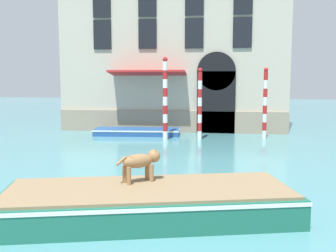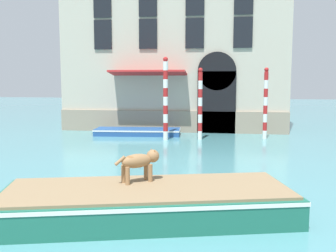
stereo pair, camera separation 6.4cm
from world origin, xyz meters
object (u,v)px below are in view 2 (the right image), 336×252
(boat_foreground, at_px, (147,201))
(mooring_pole_2, at_px, (266,103))
(dog_on_deck, at_px, (140,161))
(mooring_pole_0, at_px, (166,98))
(boat_moored_near_palazzo, at_px, (138,132))
(mooring_pole_1, at_px, (200,104))

(boat_foreground, distance_m, mooring_pole_2, 12.79)
(dog_on_deck, height_order, mooring_pole_0, mooring_pole_0)
(boat_moored_near_palazzo, xyz_separation_m, mooring_pole_2, (6.74, -0.42, 1.64))
(dog_on_deck, height_order, boat_moored_near_palazzo, dog_on_deck)
(mooring_pole_0, bearing_deg, dog_on_deck, -84.60)
(boat_foreground, bearing_deg, mooring_pole_2, 58.71)
(mooring_pole_0, xyz_separation_m, mooring_pole_2, (4.98, 1.04, -0.26))
(boat_foreground, bearing_deg, dog_on_deck, 105.79)
(mooring_pole_1, bearing_deg, boat_moored_near_palazzo, 162.89)
(boat_foreground, relative_size, mooring_pole_2, 1.87)
(dog_on_deck, relative_size, mooring_pole_0, 0.23)
(mooring_pole_2, bearing_deg, boat_moored_near_palazzo, 176.47)
(boat_moored_near_palazzo, relative_size, mooring_pole_0, 1.14)
(dog_on_deck, relative_size, mooring_pole_2, 0.26)
(boat_moored_near_palazzo, height_order, mooring_pole_0, mooring_pole_0)
(dog_on_deck, bearing_deg, mooring_pole_1, 48.05)
(dog_on_deck, distance_m, mooring_pole_1, 11.10)
(boat_foreground, xyz_separation_m, boat_moored_near_palazzo, (-3.03, 12.57, -0.18))
(dog_on_deck, relative_size, boat_moored_near_palazzo, 0.20)
(dog_on_deck, bearing_deg, mooring_pole_0, 57.05)
(boat_foreground, xyz_separation_m, mooring_pole_0, (-1.27, 11.12, 1.72))
(mooring_pole_1, bearing_deg, mooring_pole_0, -167.30)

